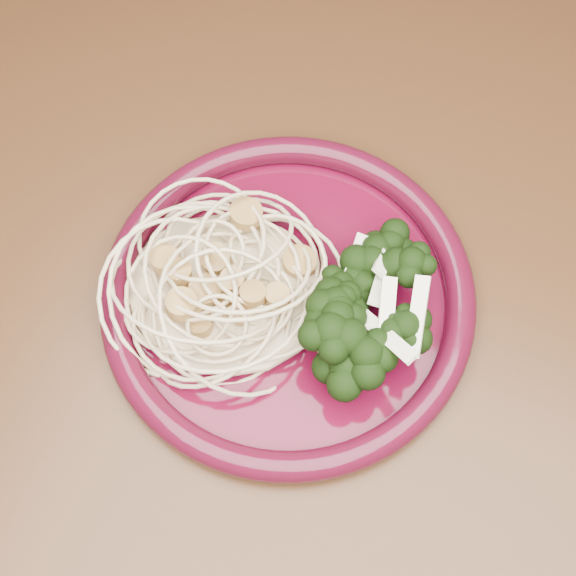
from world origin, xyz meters
The scene contains 6 objects.
dining_table centered at (0.00, 0.00, 0.65)m, with size 1.20×0.80×0.75m.
dinner_plate centered at (-0.10, -0.04, 0.76)m, with size 0.31×0.31×0.02m.
spaghetti_pile centered at (-0.13, -0.05, 0.77)m, with size 0.13×0.11×0.03m, color beige.
scallop_cluster centered at (-0.13, -0.05, 0.80)m, with size 0.10×0.10×0.03m, color tan, non-canonical shape.
broccoli_pile centered at (-0.05, -0.03, 0.78)m, with size 0.08×0.13×0.04m, color black.
onion_garnish centered at (-0.05, -0.03, 0.80)m, with size 0.05×0.08×0.05m, color white, non-canonical shape.
Camera 1 is at (-0.02, -0.24, 1.23)m, focal length 50.00 mm.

